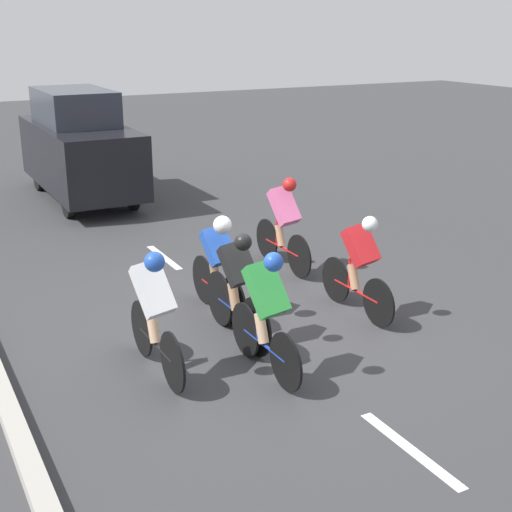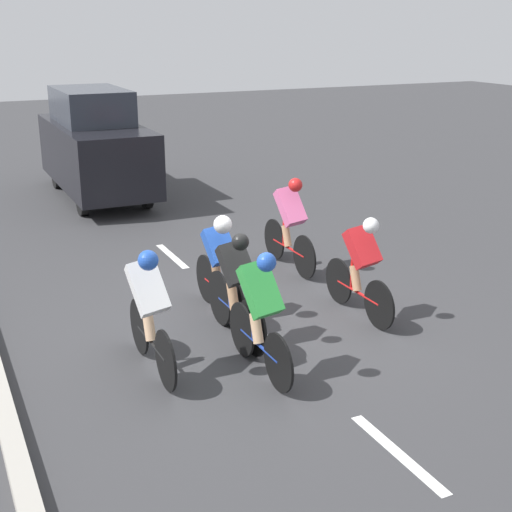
{
  "view_description": "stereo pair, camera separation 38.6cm",
  "coord_description": "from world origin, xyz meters",
  "px_view_note": "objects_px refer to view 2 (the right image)",
  "views": [
    {
      "loc": [
        3.94,
        7.51,
        3.79
      ],
      "look_at": [
        -0.06,
        -0.08,
        0.95
      ],
      "focal_mm": 50.0,
      "sensor_mm": 36.0,
      "label": 1
    },
    {
      "loc": [
        3.6,
        7.68,
        3.79
      ],
      "look_at": [
        -0.06,
        -0.08,
        0.95
      ],
      "focal_mm": 50.0,
      "sensor_mm": 36.0,
      "label": 2
    }
  ],
  "objects_px": {
    "cyclist_white": "(149,307)",
    "support_car": "(95,145)",
    "cyclist_red": "(361,264)",
    "cyclist_black": "(236,284)",
    "cyclist_blue": "(219,261)",
    "cyclist_green": "(260,309)",
    "cyclist_pink": "(290,221)"
  },
  "relations": [
    {
      "from": "cyclist_red",
      "to": "cyclist_green",
      "type": "distance_m",
      "value": 2.12
    },
    {
      "from": "cyclist_pink",
      "to": "support_car",
      "type": "xyz_separation_m",
      "value": [
        1.58,
        -6.22,
        0.37
      ]
    },
    {
      "from": "cyclist_black",
      "to": "cyclist_pink",
      "type": "relative_size",
      "value": 1.01
    },
    {
      "from": "cyclist_black",
      "to": "cyclist_green",
      "type": "bearing_deg",
      "value": 82.65
    },
    {
      "from": "cyclist_white",
      "to": "support_car",
      "type": "relative_size",
      "value": 0.37
    },
    {
      "from": "cyclist_pink",
      "to": "cyclist_blue",
      "type": "height_order",
      "value": "cyclist_pink"
    },
    {
      "from": "cyclist_red",
      "to": "cyclist_white",
      "type": "bearing_deg",
      "value": 6.89
    },
    {
      "from": "cyclist_blue",
      "to": "support_car",
      "type": "bearing_deg",
      "value": -91.04
    },
    {
      "from": "cyclist_green",
      "to": "cyclist_blue",
      "type": "xyz_separation_m",
      "value": [
        -0.25,
        -1.76,
        -0.02
      ]
    },
    {
      "from": "cyclist_red",
      "to": "cyclist_green",
      "type": "xyz_separation_m",
      "value": [
        1.91,
        0.92,
        0.04
      ]
    },
    {
      "from": "cyclist_red",
      "to": "support_car",
      "type": "xyz_separation_m",
      "value": [
        1.53,
        -8.32,
        0.42
      ]
    },
    {
      "from": "cyclist_black",
      "to": "cyclist_blue",
      "type": "height_order",
      "value": "cyclist_black"
    },
    {
      "from": "cyclist_red",
      "to": "cyclist_black",
      "type": "relative_size",
      "value": 0.94
    },
    {
      "from": "cyclist_pink",
      "to": "cyclist_red",
      "type": "bearing_deg",
      "value": 88.52
    },
    {
      "from": "cyclist_white",
      "to": "support_car",
      "type": "bearing_deg",
      "value": -99.57
    },
    {
      "from": "cyclist_red",
      "to": "cyclist_green",
      "type": "bearing_deg",
      "value": 25.72
    },
    {
      "from": "cyclist_green",
      "to": "cyclist_pink",
      "type": "distance_m",
      "value": 3.6
    },
    {
      "from": "cyclist_blue",
      "to": "support_car",
      "type": "xyz_separation_m",
      "value": [
        -0.14,
        -7.48,
        0.4
      ]
    },
    {
      "from": "cyclist_white",
      "to": "cyclist_pink",
      "type": "height_order",
      "value": "cyclist_pink"
    },
    {
      "from": "cyclist_white",
      "to": "cyclist_black",
      "type": "xyz_separation_m",
      "value": [
        -1.2,
        -0.38,
        -0.05
      ]
    },
    {
      "from": "cyclist_black",
      "to": "support_car",
      "type": "bearing_deg",
      "value": -91.79
    },
    {
      "from": "cyclist_green",
      "to": "cyclist_black",
      "type": "xyz_separation_m",
      "value": [
        -0.12,
        -0.94,
        -0.05
      ]
    },
    {
      "from": "cyclist_black",
      "to": "cyclist_blue",
      "type": "xyz_separation_m",
      "value": [
        -0.12,
        -0.82,
        0.03
      ]
    },
    {
      "from": "cyclist_green",
      "to": "cyclist_blue",
      "type": "distance_m",
      "value": 1.77
    },
    {
      "from": "cyclist_black",
      "to": "cyclist_blue",
      "type": "distance_m",
      "value": 0.83
    },
    {
      "from": "cyclist_white",
      "to": "cyclist_black",
      "type": "bearing_deg",
      "value": -162.37
    },
    {
      "from": "cyclist_red",
      "to": "cyclist_black",
      "type": "bearing_deg",
      "value": -0.67
    },
    {
      "from": "cyclist_green",
      "to": "cyclist_pink",
      "type": "xyz_separation_m",
      "value": [
        -1.96,
        -3.02,
        0.01
      ]
    },
    {
      "from": "cyclist_white",
      "to": "cyclist_black",
      "type": "distance_m",
      "value": 1.27
    },
    {
      "from": "cyclist_red",
      "to": "support_car",
      "type": "bearing_deg",
      "value": -79.58
    },
    {
      "from": "cyclist_red",
      "to": "cyclist_blue",
      "type": "bearing_deg",
      "value": -26.69
    },
    {
      "from": "cyclist_white",
      "to": "support_car",
      "type": "xyz_separation_m",
      "value": [
        -1.46,
        -8.68,
        0.37
      ]
    }
  ]
}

